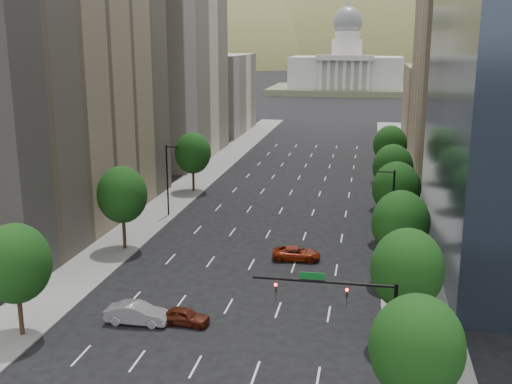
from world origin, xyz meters
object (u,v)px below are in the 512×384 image
Objects in this scene: capitol at (346,72)px; car_silver at (137,313)px; traffic_signal at (355,308)px; car_red_far at (296,253)px; car_maroon at (184,316)px.

capitol is 12.05× the size of car_silver.
car_red_far is at bearing 105.96° from traffic_signal.
traffic_signal is 15.17m from car_maroon.
car_maroon reaches higher than car_red_far.
car_maroon is (-2.61, -213.62, -7.90)m from capitol.
car_red_far is (6.81, 16.05, -0.01)m from car_maroon.
car_red_far is at bearing -88.78° from capitol.
capitol is 12.43× the size of car_red_far.
traffic_signal is 23.46m from car_red_far.
capitol is (-10.53, 219.71, 3.40)m from traffic_signal.
traffic_signal is 18.25m from car_silver.
car_silver is (-6.28, -214.10, -7.76)m from capitol.
car_silver reaches higher than car_maroon.
car_maroon is 17.43m from car_red_far.
traffic_signal is at bearing -87.26° from capitol.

